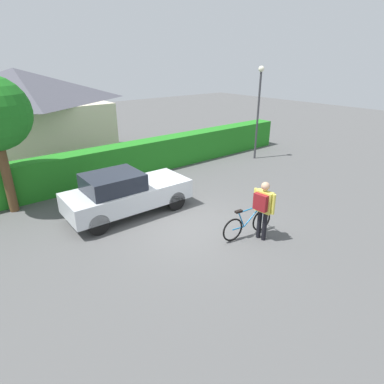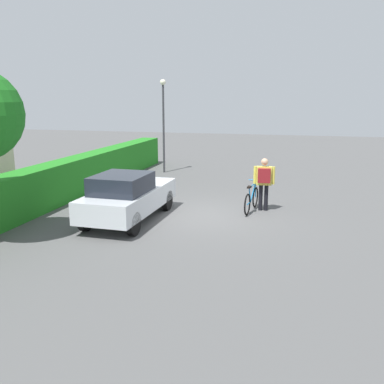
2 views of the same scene
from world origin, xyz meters
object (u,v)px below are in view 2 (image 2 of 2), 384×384
(parked_car_near, at_px, (128,196))
(street_lamp, at_px, (163,114))
(bicycle, at_px, (251,199))
(person_rider, at_px, (264,179))

(parked_car_near, height_order, street_lamp, street_lamp)
(bicycle, distance_m, person_rider, 0.79)
(parked_car_near, relative_size, street_lamp, 0.91)
(parked_car_near, xyz_separation_m, person_rider, (2.21, -3.86, 0.30))
(person_rider, bearing_deg, bicycle, 112.40)
(parked_car_near, height_order, bicycle, parked_car_near)
(person_rider, distance_m, street_lamp, 8.38)
(person_rider, bearing_deg, parked_car_near, 119.75)
(person_rider, relative_size, street_lamp, 0.39)
(street_lamp, bearing_deg, person_rider, -138.15)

